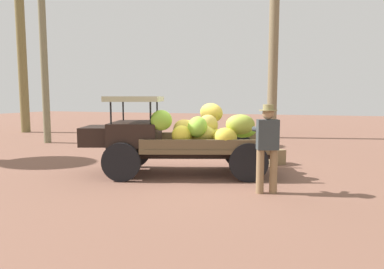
{
  "coord_description": "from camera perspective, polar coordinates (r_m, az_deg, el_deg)",
  "views": [
    {
      "loc": [
        -2.54,
        7.86,
        1.85
      ],
      "look_at": [
        -0.01,
        0.03,
        0.96
      ],
      "focal_mm": 32.18,
      "sensor_mm": 36.0,
      "label": 1
    }
  ],
  "objects": [
    {
      "name": "ground_plane",
      "position": [
        8.47,
        -0.03,
        -6.44
      ],
      "size": [
        60.0,
        60.0,
        0.0
      ],
      "primitive_type": "plane",
      "color": "brown"
    },
    {
      "name": "farmer",
      "position": [
        6.74,
        12.38,
        -1.4
      ],
      "size": [
        0.55,
        0.51,
        1.72
      ],
      "rotation": [
        0.0,
        0.0,
        -1.25
      ],
      "color": "olive",
      "rests_on": "ground"
    },
    {
      "name": "wooden_crate",
      "position": [
        9.8,
        13.25,
        -3.64
      ],
      "size": [
        0.71,
        0.71,
        0.41
      ],
      "primitive_type": "cube",
      "rotation": [
        0.0,
        0.0,
        0.79
      ],
      "color": "olive",
      "rests_on": "ground"
    },
    {
      "name": "truck",
      "position": [
        8.24,
        -2.97,
        -0.2
      ],
      "size": [
        4.66,
        2.79,
        1.87
      ],
      "rotation": [
        0.0,
        0.0,
        0.3
      ],
      "color": "black",
      "rests_on": "ground"
    }
  ]
}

